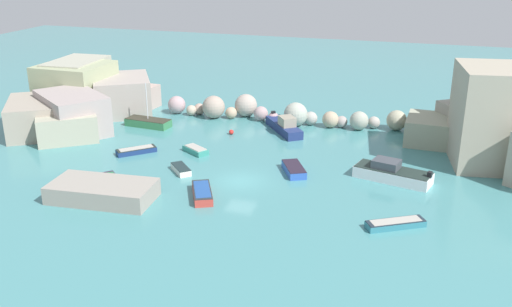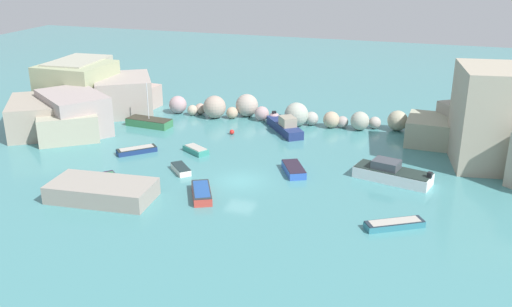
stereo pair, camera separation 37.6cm
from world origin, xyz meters
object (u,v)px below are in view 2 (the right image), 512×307
moored_boat_1 (149,122)px  moored_boat_8 (196,150)px  moored_boat_9 (394,224)px  moored_boat_0 (202,193)px  moored_boat_6 (113,182)px  channel_buoy (232,132)px  moored_boat_4 (181,169)px  moored_boat_3 (392,173)px  moored_boat_5 (285,126)px  moored_boat_2 (294,169)px  moored_boat_7 (137,150)px  stone_dock (102,191)px

moored_boat_1 → moored_boat_8: (8.58, -6.44, -0.16)m
moored_boat_1 → moored_boat_9: bearing=155.3°
moored_boat_0 → moored_boat_6: moored_boat_0 is taller
channel_buoy → moored_boat_0: bearing=-78.5°
moored_boat_1 → moored_boat_4: 14.86m
moored_boat_3 → moored_boat_5: bearing=-25.3°
moored_boat_0 → moored_boat_1: bearing=-167.0°
moored_boat_4 → moored_boat_2: bearing=63.4°
moored_boat_7 → moored_boat_9: 27.12m
moored_boat_6 → moored_boat_8: size_ratio=1.29×
channel_buoy → moored_boat_5: size_ratio=0.08×
moored_boat_4 → moored_boat_8: moored_boat_8 is taller
moored_boat_1 → moored_boat_2: 21.03m
moored_boat_1 → moored_boat_8: 10.73m
moored_boat_3 → moored_boat_6: 24.17m
moored_boat_7 → stone_dock: bearing=-120.0°
moored_boat_1 → moored_boat_4: bearing=134.1°
moored_boat_5 → moored_boat_7: moored_boat_5 is taller
moored_boat_0 → moored_boat_2: size_ratio=1.11×
moored_boat_1 → moored_boat_4: size_ratio=1.93×
moored_boat_4 → moored_boat_6: 6.26m
moored_boat_3 → moored_boat_7: 24.77m
moored_boat_4 → moored_boat_6: size_ratio=0.69×
moored_boat_2 → moored_boat_3: bearing=68.8°
stone_dock → moored_boat_5: moored_boat_5 is taller
stone_dock → moored_boat_9: (23.11, 2.22, -0.44)m
channel_buoy → moored_boat_2: 12.66m
moored_boat_6 → moored_boat_5: bearing=-75.0°
moored_boat_0 → moored_boat_1: moored_boat_1 is taller
stone_dock → moored_boat_7: stone_dock is taller
stone_dock → channel_buoy: (4.27, 18.91, -0.46)m
stone_dock → moored_boat_2: bearing=37.2°
moored_boat_5 → moored_boat_0: bearing=-43.0°
stone_dock → moored_boat_7: (-2.71, 10.51, -0.43)m
moored_boat_3 → moored_boat_0: bearing=44.1°
moored_boat_9 → stone_dock: bearing=154.6°
moored_boat_5 → moored_boat_7: (-12.26, -11.01, -0.37)m
stone_dock → moored_boat_0: 8.06m
stone_dock → moored_boat_8: 12.71m
moored_boat_0 → moored_boat_3: size_ratio=0.62×
stone_dock → moored_boat_0: size_ratio=1.94×
moored_boat_7 → moored_boat_9: size_ratio=0.82×
moored_boat_3 → moored_boat_1: bearing=-1.1°
moored_boat_5 → moored_boat_8: size_ratio=2.11×
moored_boat_8 → moored_boat_1: bearing=-4.5°
moored_boat_2 → moored_boat_7: moored_boat_2 is taller
moored_boat_4 → moored_boat_6: bearing=-84.8°
moored_boat_3 → moored_boat_6: size_ratio=1.75×
moored_boat_9 → moored_boat_5: bearing=94.2°
moored_boat_6 → moored_boat_8: (3.41, 9.79, -0.04)m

